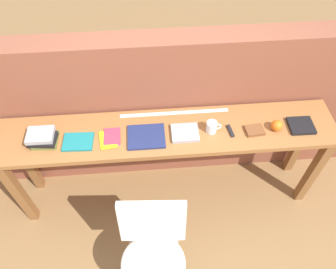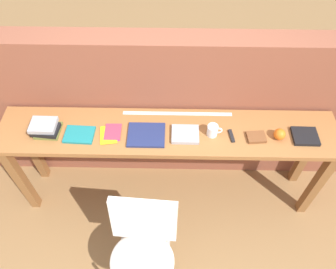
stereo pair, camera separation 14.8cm
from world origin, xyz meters
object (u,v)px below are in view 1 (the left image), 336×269
(book_stack_leftmost, at_px, (43,138))
(pamphlet_pile_colourful, at_px, (110,138))
(book_open_centre, at_px, (146,137))
(chair_white_moulded, at_px, (153,249))
(multitool_folded, at_px, (230,131))
(book_repair_rightmost, at_px, (301,126))
(magazine_cycling, at_px, (78,142))
(leather_journal_brown, at_px, (255,130))
(sports_ball_small, at_px, (277,126))
(mug, at_px, (212,127))

(book_stack_leftmost, height_order, pamphlet_pile_colourful, book_stack_leftmost)
(pamphlet_pile_colourful, xyz_separation_m, book_open_centre, (0.26, -0.01, 0.00))
(chair_white_moulded, height_order, book_stack_leftmost, book_stack_leftmost)
(book_open_centre, relative_size, multitool_folded, 2.42)
(chair_white_moulded, relative_size, book_repair_rightmost, 4.96)
(pamphlet_pile_colourful, height_order, multitool_folded, multitool_folded)
(magazine_cycling, relative_size, leather_journal_brown, 1.61)
(chair_white_moulded, distance_m, pamphlet_pile_colourful, 0.82)
(leather_journal_brown, height_order, sports_ball_small, sports_ball_small)
(chair_white_moulded, relative_size, sports_ball_small, 10.73)
(book_open_centre, bearing_deg, multitool_folded, 0.50)
(pamphlet_pile_colourful, distance_m, multitool_folded, 0.87)
(chair_white_moulded, height_order, book_open_centre, book_open_centre)
(mug, bearing_deg, sports_ball_small, -2.73)
(book_open_centre, xyz_separation_m, mug, (0.47, 0.02, 0.04))
(magazine_cycling, bearing_deg, mug, 4.23)
(chair_white_moulded, height_order, leather_journal_brown, leather_journal_brown)
(book_stack_leftmost, distance_m, leather_journal_brown, 1.50)
(chair_white_moulded, bearing_deg, mug, 55.78)
(magazine_cycling, bearing_deg, chair_white_moulded, -51.87)
(mug, bearing_deg, book_repair_rightmost, -1.20)
(magazine_cycling, distance_m, book_repair_rightmost, 1.61)
(magazine_cycling, relative_size, book_repair_rightmost, 1.17)
(magazine_cycling, bearing_deg, leather_journal_brown, 2.52)
(leather_journal_brown, bearing_deg, sports_ball_small, -2.71)
(book_open_centre, distance_m, mug, 0.48)
(magazine_cycling, bearing_deg, book_open_centre, 3.38)
(book_stack_leftmost, bearing_deg, multitool_folded, -0.63)
(leather_journal_brown, height_order, book_repair_rightmost, book_repair_rightmost)
(leather_journal_brown, bearing_deg, book_stack_leftmost, 174.09)
(mug, relative_size, book_repair_rightmost, 0.61)
(sports_ball_small, bearing_deg, book_open_centre, 179.92)
(pamphlet_pile_colourful, height_order, mug, mug)
(chair_white_moulded, bearing_deg, pamphlet_pile_colourful, 110.57)
(mug, relative_size, multitool_folded, 1.00)
(multitool_folded, height_order, leather_journal_brown, leather_journal_brown)
(magazine_cycling, xyz_separation_m, multitool_folded, (1.09, 0.01, -0.00))
(mug, xyz_separation_m, leather_journal_brown, (0.31, -0.03, -0.03))
(book_open_centre, bearing_deg, chair_white_moulded, -89.93)
(chair_white_moulded, distance_m, sports_ball_small, 1.23)
(magazine_cycling, relative_size, book_open_centre, 0.79)
(book_open_centre, bearing_deg, book_repair_rightmost, 0.54)
(chair_white_moulded, distance_m, mug, 0.93)
(book_stack_leftmost, bearing_deg, chair_white_moulded, -44.03)
(book_stack_leftmost, relative_size, multitool_folded, 1.83)
(pamphlet_pile_colourful, distance_m, sports_ball_small, 1.20)
(magazine_cycling, relative_size, sports_ball_small, 2.52)
(chair_white_moulded, distance_m, book_open_centre, 0.77)
(chair_white_moulded, height_order, mug, mug)
(book_open_centre, bearing_deg, sports_ball_small, 0.09)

